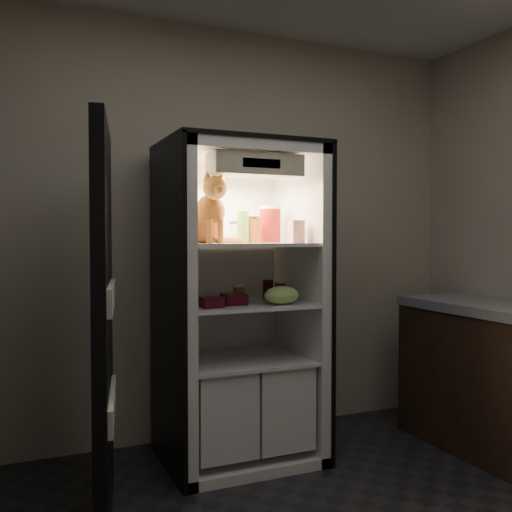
{
  "coord_description": "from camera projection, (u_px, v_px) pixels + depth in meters",
  "views": [
    {
      "loc": [
        -1.25,
        -1.78,
        1.33
      ],
      "look_at": [
        0.1,
        1.32,
        1.21
      ],
      "focal_mm": 40.0,
      "sensor_mm": 36.0,
      "label": 1
    }
  ],
  "objects": [
    {
      "name": "room_shell",
      "position": [
        374.0,
        158.0,
        2.12
      ],
      "size": [
        3.6,
        3.6,
        3.6
      ],
      "color": "white",
      "rests_on": "floor"
    },
    {
      "name": "refrigerator",
      "position": [
        237.0,
        326.0,
        3.41
      ],
      "size": [
        0.9,
        0.72,
        1.88
      ],
      "color": "white",
      "rests_on": "floor"
    },
    {
      "name": "fridge_door",
      "position": [
        104.0,
        325.0,
        2.67
      ],
      "size": [
        0.22,
        0.87,
        1.85
      ],
      "rotation": [
        0.0,
        0.0,
        -0.19
      ],
      "color": "black",
      "rests_on": "floor"
    },
    {
      "name": "tabby_cat",
      "position": [
        208.0,
        216.0,
        3.2
      ],
      "size": [
        0.34,
        0.38,
        0.4
      ],
      "rotation": [
        0.0,
        0.0,
        0.05
      ],
      "color": "#B75617",
      "rests_on": "refrigerator"
    },
    {
      "name": "parmesan_shaker",
      "position": [
        243.0,
        227.0,
        3.34
      ],
      "size": [
        0.07,
        0.07,
        0.19
      ],
      "color": "green",
      "rests_on": "refrigerator"
    },
    {
      "name": "mayo_tub",
      "position": [
        237.0,
        232.0,
        3.47
      ],
      "size": [
        0.09,
        0.09,
        0.13
      ],
      "color": "white",
      "rests_on": "refrigerator"
    },
    {
      "name": "salsa_jar",
      "position": [
        253.0,
        230.0,
        3.39
      ],
      "size": [
        0.09,
        0.09,
        0.16
      ],
      "color": "maroon",
      "rests_on": "refrigerator"
    },
    {
      "name": "pepper_jar",
      "position": [
        270.0,
        224.0,
        3.5
      ],
      "size": [
        0.13,
        0.13,
        0.22
      ],
      "color": "#A31E15",
      "rests_on": "refrigerator"
    },
    {
      "name": "cream_carton",
      "position": [
        296.0,
        232.0,
        3.31
      ],
      "size": [
        0.08,
        0.08,
        0.13
      ],
      "primitive_type": "cube",
      "color": "silver",
      "rests_on": "refrigerator"
    },
    {
      "name": "soda_can_a",
      "position": [
        268.0,
        289.0,
        3.54
      ],
      "size": [
        0.07,
        0.07,
        0.12
      ],
      "color": "black",
      "rests_on": "refrigerator"
    },
    {
      "name": "soda_can_b",
      "position": [
        280.0,
        291.0,
        3.43
      ],
      "size": [
        0.06,
        0.06,
        0.12
      ],
      "color": "black",
      "rests_on": "refrigerator"
    },
    {
      "name": "soda_can_c",
      "position": [
        281.0,
        292.0,
        3.4
      ],
      "size": [
        0.06,
        0.06,
        0.11
      ],
      "color": "black",
      "rests_on": "refrigerator"
    },
    {
      "name": "condiment_jar",
      "position": [
        239.0,
        293.0,
        3.38
      ],
      "size": [
        0.07,
        0.07,
        0.1
      ],
      "color": "brown",
      "rests_on": "refrigerator"
    },
    {
      "name": "grape_bag",
      "position": [
        282.0,
        295.0,
        3.25
      ],
      "size": [
        0.21,
        0.15,
        0.1
      ],
      "primitive_type": "ellipsoid",
      "color": "#8AC25A",
      "rests_on": "refrigerator"
    },
    {
      "name": "berry_box_left",
      "position": [
        212.0,
        302.0,
        3.1
      ],
      "size": [
        0.11,
        0.11,
        0.06
      ],
      "primitive_type": "cube",
      "color": "#480C1B",
      "rests_on": "refrigerator"
    },
    {
      "name": "berry_box_right",
      "position": [
        234.0,
        299.0,
        3.22
      ],
      "size": [
        0.13,
        0.13,
        0.06
      ],
      "primitive_type": "cube",
      "color": "#480C1B",
      "rests_on": "refrigerator"
    }
  ]
}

